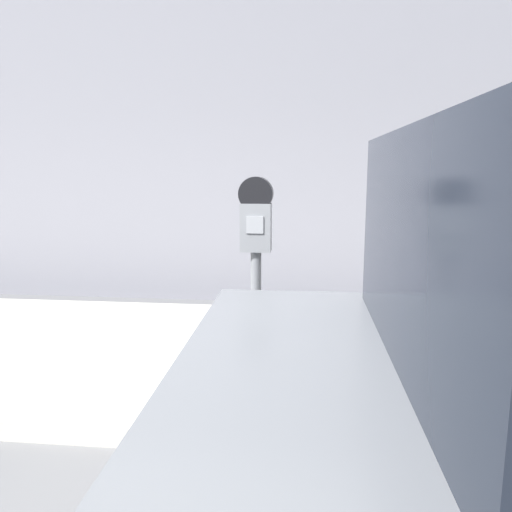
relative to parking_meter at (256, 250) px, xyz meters
name	(u,v)px	position (x,y,z in m)	size (l,w,h in m)	color
sidewalk	(272,358)	(0.03, 1.01, -1.12)	(24.00, 2.80, 0.13)	#BCB7AD
building_facade	(287,117)	(0.03, 3.25, 1.13)	(24.00, 0.30, 4.63)	gray
parking_meter	(256,250)	(0.00, 0.00, 0.00)	(0.21, 0.13, 1.51)	slate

